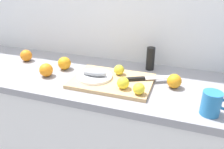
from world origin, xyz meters
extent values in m
cube|color=white|center=(0.00, 0.33, 1.25)|extent=(3.20, 0.05, 2.50)
cube|color=white|center=(0.00, 0.00, 0.43)|extent=(2.00, 0.58, 0.86)
cube|color=gray|center=(0.00, 0.00, 0.88)|extent=(2.00, 0.60, 0.04)
cube|color=tan|center=(0.23, -0.05, 0.91)|extent=(0.45, 0.31, 0.02)
cylinder|color=white|center=(0.12, -0.06, 0.93)|extent=(0.20, 0.20, 0.01)
ellipsoid|color=gray|center=(0.12, -0.06, 0.95)|extent=(0.15, 0.06, 0.04)
cube|color=silver|center=(0.48, 0.04, 0.93)|extent=(0.18, 0.11, 0.00)
cube|color=black|center=(0.35, -0.02, 0.93)|extent=(0.11, 0.07, 0.02)
sphere|color=yellow|center=(0.31, -0.13, 0.95)|extent=(0.06, 0.06, 0.06)
sphere|color=yellow|center=(0.24, 0.02, 0.95)|extent=(0.06, 0.06, 0.06)
sphere|color=yellow|center=(0.40, -0.16, 0.95)|extent=(0.06, 0.06, 0.06)
cylinder|color=#2672B2|center=(0.73, -0.20, 0.95)|extent=(0.08, 0.08, 0.11)
sphere|color=orange|center=(-0.12, 0.03, 0.94)|extent=(0.08, 0.08, 0.08)
sphere|color=orange|center=(-0.17, -0.10, 0.94)|extent=(0.08, 0.08, 0.08)
sphere|color=orange|center=(-0.45, 0.07, 0.94)|extent=(0.08, 0.08, 0.08)
sphere|color=orange|center=(0.56, 0.00, 0.94)|extent=(0.08, 0.08, 0.08)
cylinder|color=black|center=(0.39, 0.21, 0.97)|extent=(0.05, 0.05, 0.15)
camera|label=1|loc=(0.59, -1.12, 1.47)|focal=35.84mm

